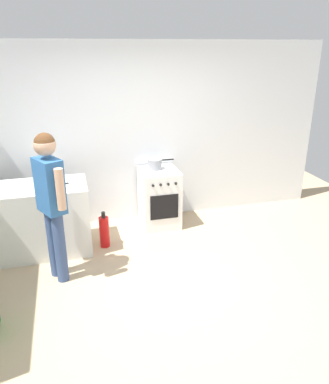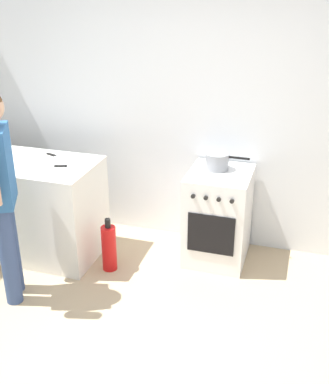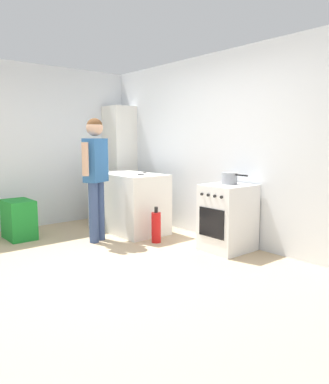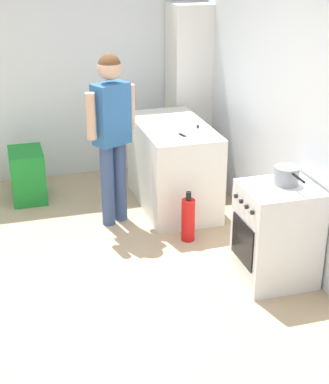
% 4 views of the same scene
% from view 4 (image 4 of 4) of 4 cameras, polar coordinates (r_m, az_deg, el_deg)
% --- Properties ---
extents(ground_plane, '(8.00, 8.00, 0.00)m').
position_cam_4_polar(ground_plane, '(5.03, -7.93, -8.94)').
color(ground_plane, tan).
extents(back_wall, '(6.00, 0.10, 2.60)m').
position_cam_4_polar(back_wall, '(5.08, 13.60, 7.10)').
color(back_wall, silver).
rests_on(back_wall, ground).
extents(side_wall_left, '(0.10, 3.10, 2.60)m').
position_cam_4_polar(side_wall_left, '(7.02, -8.63, 11.94)').
color(side_wall_left, silver).
rests_on(side_wall_left, ground).
extents(counter_unit, '(1.30, 0.70, 0.90)m').
position_cam_4_polar(counter_unit, '(6.24, 0.81, 2.60)').
color(counter_unit, silver).
rests_on(counter_unit, ground).
extents(oven_left, '(0.54, 0.62, 0.85)m').
position_cam_4_polar(oven_left, '(4.95, 10.83, -4.04)').
color(oven_left, white).
rests_on(oven_left, ground).
extents(pot, '(0.38, 0.20, 0.15)m').
position_cam_4_polar(pot, '(4.81, 11.77, 1.58)').
color(pot, gray).
rests_on(pot, oven_left).
extents(knife_bread, '(0.34, 0.14, 0.01)m').
position_cam_4_polar(knife_bread, '(5.92, 3.25, 6.02)').
color(knife_bread, silver).
rests_on(knife_bread, counter_unit).
extents(knife_utility, '(0.25, 0.10, 0.01)m').
position_cam_4_polar(knife_utility, '(5.70, 2.11, 5.36)').
color(knife_utility, silver).
rests_on(knife_utility, counter_unit).
extents(person, '(0.33, 0.52, 1.70)m').
position_cam_4_polar(person, '(5.68, -5.15, 6.50)').
color(person, '#384C7A').
rests_on(person, ground).
extents(fire_extinguisher, '(0.13, 0.13, 0.50)m').
position_cam_4_polar(fire_extinguisher, '(5.59, 2.31, -2.67)').
color(fire_extinguisher, red).
rests_on(fire_extinguisher, ground).
extents(recycling_crate_lower, '(0.52, 0.36, 0.28)m').
position_cam_4_polar(recycling_crate_lower, '(6.67, -13.03, 0.50)').
color(recycling_crate_lower, '#1E842D').
rests_on(recycling_crate_lower, ground).
extents(recycling_crate_upper, '(0.52, 0.36, 0.28)m').
position_cam_4_polar(recycling_crate_upper, '(6.57, -13.25, 2.75)').
color(recycling_crate_upper, '#1E842D').
rests_on(recycling_crate_upper, recycling_crate_lower).
extents(larder_cabinet, '(0.48, 0.44, 2.00)m').
position_cam_4_polar(larder_cabinet, '(7.09, 2.32, 9.79)').
color(larder_cabinet, silver).
rests_on(larder_cabinet, ground).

